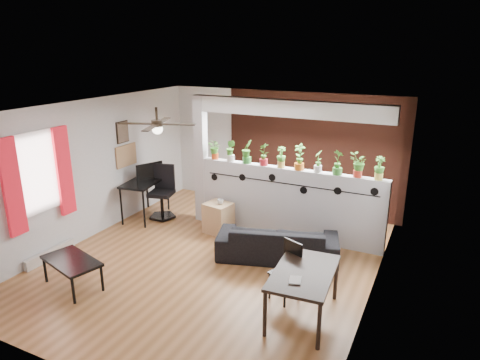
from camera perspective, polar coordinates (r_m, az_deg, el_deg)
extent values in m
cube|color=brown|center=(7.50, -3.54, -10.92)|extent=(6.30, 7.10, 0.10)
cube|color=#B7B7BA|center=(9.60, 5.20, 4.05)|extent=(6.30, 0.04, 2.90)
cube|color=#B7B7BA|center=(4.80, -22.18, -11.36)|extent=(6.30, 0.04, 2.90)
cube|color=#B7B7BA|center=(8.52, -19.26, 1.41)|extent=(0.04, 7.10, 2.90)
cube|color=#B7B7BA|center=(6.17, 17.99, -4.42)|extent=(0.04, 7.10, 2.90)
cube|color=white|center=(6.66, -3.97, 9.98)|extent=(6.30, 7.10, 0.10)
cube|color=#BCBCC1|center=(8.15, 6.50, -3.03)|extent=(3.60, 0.18, 1.35)
cube|color=silver|center=(7.72, 6.95, 9.42)|extent=(3.60, 0.18, 0.30)
cube|color=#BCBCC1|center=(8.75, -5.23, 2.72)|extent=(0.22, 0.20, 2.60)
cube|color=#A64730|center=(9.31, 9.69, 3.45)|extent=(3.90, 0.05, 2.60)
cube|color=black|center=(7.93, 6.36, -0.51)|extent=(3.31, 0.01, 0.02)
cylinder|color=black|center=(8.57, -3.44, 0.37)|extent=(0.14, 0.01, 0.14)
cylinder|color=black|center=(8.27, 0.30, 0.35)|extent=(0.14, 0.01, 0.14)
cylinder|color=black|center=(8.01, 4.30, 0.33)|extent=(0.14, 0.01, 0.14)
cylinder|color=black|center=(7.87, 8.47, -1.36)|extent=(0.14, 0.01, 0.14)
cylinder|color=black|center=(7.69, 12.89, -1.43)|extent=(0.14, 0.01, 0.14)
cylinder|color=black|center=(7.57, 17.49, -1.49)|extent=(0.14, 0.01, 0.14)
cube|color=white|center=(7.67, -25.51, 0.90)|extent=(0.02, 0.95, 1.25)
cube|color=silver|center=(7.66, -25.44, 0.89)|extent=(0.04, 1.05, 1.35)
cube|color=red|center=(7.37, -28.11, -0.90)|extent=(0.06, 0.30, 1.55)
cube|color=red|center=(7.96, -22.41, 1.10)|extent=(0.06, 0.30, 1.55)
cube|color=beige|center=(8.14, -23.96, -9.04)|extent=(0.08, 1.00, 0.18)
cube|color=#9D734C|center=(9.15, -14.93, 3.18)|extent=(0.03, 0.60, 0.45)
cube|color=#8C7259|center=(9.01, -15.39, 6.19)|extent=(0.03, 0.30, 0.40)
cube|color=black|center=(9.01, -15.41, 6.19)|extent=(0.02, 0.34, 0.44)
cylinder|color=black|center=(6.87, -11.08, 8.67)|extent=(0.04, 0.04, 0.20)
cylinder|color=black|center=(6.90, -11.00, 7.44)|extent=(0.18, 0.18, 0.10)
sphere|color=white|center=(6.91, -10.96, 6.70)|extent=(0.17, 0.17, 0.17)
cube|color=black|center=(6.81, -8.23, 7.37)|extent=(0.55, 0.29, 0.01)
cube|color=black|center=(7.22, -10.23, 7.84)|extent=(0.29, 0.55, 0.01)
cube|color=black|center=(7.00, -13.69, 7.33)|extent=(0.55, 0.29, 0.01)
cube|color=black|center=(6.58, -11.84, 6.83)|extent=(0.29, 0.55, 0.01)
cylinder|color=#DB4919|center=(8.56, -3.35, 3.20)|extent=(0.14, 0.14, 0.12)
imported|color=#28631C|center=(8.51, -3.37, 4.42)|extent=(0.23, 0.20, 0.29)
cylinder|color=silver|center=(8.40, -1.25, 2.94)|extent=(0.15, 0.15, 0.12)
imported|color=#28631C|center=(8.35, -1.26, 4.29)|extent=(0.22, 0.18, 0.33)
cylinder|color=#2F8330|center=(8.25, 0.92, 2.68)|extent=(0.17, 0.17, 0.12)
imported|color=#28631C|center=(8.19, 0.93, 4.17)|extent=(0.28, 0.30, 0.36)
cylinder|color=#B01C28|center=(8.11, 3.17, 2.40)|extent=(0.16, 0.16, 0.12)
imported|color=#28631C|center=(8.06, 3.19, 3.83)|extent=(0.28, 0.29, 0.34)
cylinder|color=#DFB74E|center=(7.98, 5.49, 2.10)|extent=(0.14, 0.14, 0.12)
imported|color=#28631C|center=(7.94, 5.53, 3.39)|extent=(0.24, 0.23, 0.29)
cylinder|color=orange|center=(7.87, 7.88, 1.80)|extent=(0.18, 0.18, 0.12)
imported|color=#28631C|center=(7.82, 7.95, 3.44)|extent=(0.27, 0.22, 0.38)
cylinder|color=silver|center=(7.78, 10.34, 1.48)|extent=(0.14, 0.14, 0.12)
imported|color=#28631C|center=(7.73, 10.41, 2.84)|extent=(0.20, 0.23, 0.30)
cylinder|color=#37812F|center=(7.70, 12.85, 1.16)|extent=(0.16, 0.16, 0.12)
imported|color=#28631C|center=(7.64, 12.95, 2.72)|extent=(0.29, 0.27, 0.35)
cylinder|color=red|center=(7.63, 15.40, 0.82)|extent=(0.15, 0.15, 0.12)
imported|color=#28631C|center=(7.58, 15.52, 2.28)|extent=(0.27, 0.26, 0.32)
cylinder|color=#E3CE50|center=(7.58, 18.00, 0.48)|extent=(0.14, 0.14, 0.12)
imported|color=#28631C|center=(7.53, 18.13, 1.87)|extent=(0.25, 0.22, 0.30)
imported|color=black|center=(7.45, 5.03, -8.26)|extent=(2.09, 1.31, 0.57)
cube|color=tan|center=(8.40, -2.90, -5.06)|extent=(0.56, 0.52, 0.60)
imported|color=gray|center=(8.25, -2.63, -2.89)|extent=(0.14, 0.14, 0.10)
cube|color=black|center=(9.18, -12.63, -0.16)|extent=(0.76, 1.22, 0.04)
cylinder|color=black|center=(9.02, -15.54, -3.47)|extent=(0.04, 0.04, 0.78)
cylinder|color=black|center=(8.76, -12.68, -3.88)|extent=(0.04, 0.04, 0.78)
cylinder|color=black|center=(9.87, -12.27, -1.42)|extent=(0.04, 0.04, 0.78)
cylinder|color=black|center=(9.63, -9.59, -1.73)|extent=(0.04, 0.04, 0.78)
imported|color=black|center=(9.26, -12.11, 0.79)|extent=(0.34, 0.19, 0.19)
cylinder|color=black|center=(9.29, -10.28, -4.76)|extent=(0.58, 0.58, 0.04)
cylinder|color=black|center=(9.20, -10.36, -3.34)|extent=(0.07, 0.07, 0.49)
cube|color=black|center=(9.11, -10.45, -1.76)|extent=(0.57, 0.57, 0.08)
cube|color=black|center=(9.20, -10.05, 0.50)|extent=(0.45, 0.17, 0.54)
cube|color=black|center=(5.81, 8.52, -12.12)|extent=(0.85, 1.30, 0.04)
cylinder|color=black|center=(5.59, 3.33, -17.40)|extent=(0.05, 0.05, 0.64)
cylinder|color=black|center=(5.46, 10.48, -18.67)|extent=(0.05, 0.05, 0.64)
cylinder|color=black|center=(6.54, 6.66, -11.87)|extent=(0.05, 0.05, 0.64)
cylinder|color=black|center=(6.43, 12.65, -12.77)|extent=(0.05, 0.05, 0.64)
imported|color=gray|center=(5.57, 6.56, -13.04)|extent=(0.20, 0.24, 0.02)
cube|color=black|center=(6.26, 5.98, -12.27)|extent=(0.46, 0.46, 0.03)
cube|color=black|center=(6.25, 7.05, -9.92)|extent=(0.32, 0.16, 0.45)
cube|color=black|center=(6.36, 3.97, -13.89)|extent=(0.03, 0.03, 0.42)
cube|color=black|center=(6.18, 5.99, -14.92)|extent=(0.03, 0.03, 0.42)
cube|color=black|center=(6.43, 5.92, -11.27)|extent=(0.03, 0.03, 0.85)
cube|color=black|center=(6.26, 7.95, -12.21)|extent=(0.03, 0.03, 0.85)
cube|color=black|center=(7.00, -21.57, -10.01)|extent=(1.07, 0.78, 0.04)
cylinder|color=black|center=(7.39, -24.54, -10.87)|extent=(0.04, 0.04, 0.41)
cylinder|color=black|center=(6.67, -21.34, -13.61)|extent=(0.04, 0.04, 0.41)
cylinder|color=black|center=(7.54, -21.38, -9.87)|extent=(0.04, 0.04, 0.41)
cylinder|color=black|center=(6.84, -17.92, -12.39)|extent=(0.04, 0.04, 0.41)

